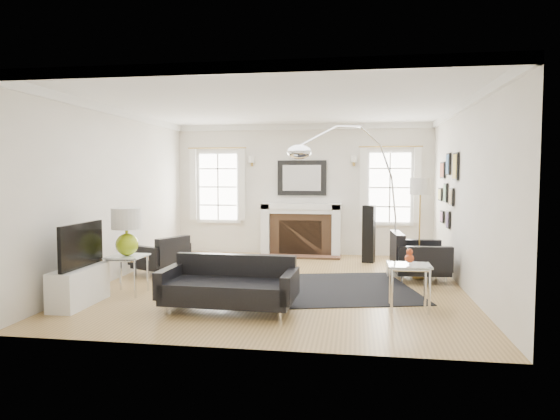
% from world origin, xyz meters
% --- Properties ---
extents(floor, '(6.00, 6.00, 0.00)m').
position_xyz_m(floor, '(0.00, 0.00, 0.00)').
color(floor, olive).
rests_on(floor, ground).
extents(back_wall, '(5.50, 0.04, 2.80)m').
position_xyz_m(back_wall, '(0.00, 3.00, 1.40)').
color(back_wall, silver).
rests_on(back_wall, floor).
extents(front_wall, '(5.50, 0.04, 2.80)m').
position_xyz_m(front_wall, '(0.00, -3.00, 1.40)').
color(front_wall, silver).
rests_on(front_wall, floor).
extents(left_wall, '(0.04, 6.00, 2.80)m').
position_xyz_m(left_wall, '(-2.75, 0.00, 1.40)').
color(left_wall, silver).
rests_on(left_wall, floor).
extents(right_wall, '(0.04, 6.00, 2.80)m').
position_xyz_m(right_wall, '(2.75, 0.00, 1.40)').
color(right_wall, silver).
rests_on(right_wall, floor).
extents(ceiling, '(5.50, 6.00, 0.02)m').
position_xyz_m(ceiling, '(0.00, 0.00, 2.80)').
color(ceiling, white).
rests_on(ceiling, back_wall).
extents(crown_molding, '(5.50, 6.00, 0.12)m').
position_xyz_m(crown_molding, '(0.00, 0.00, 2.74)').
color(crown_molding, white).
rests_on(crown_molding, back_wall).
extents(fireplace, '(1.70, 0.69, 1.11)m').
position_xyz_m(fireplace, '(0.00, 2.79, 0.54)').
color(fireplace, white).
rests_on(fireplace, floor).
extents(mantel_mirror, '(1.05, 0.07, 0.75)m').
position_xyz_m(mantel_mirror, '(0.00, 2.95, 1.65)').
color(mantel_mirror, black).
rests_on(mantel_mirror, back_wall).
extents(window_left, '(1.24, 0.15, 1.62)m').
position_xyz_m(window_left, '(-1.85, 2.95, 1.46)').
color(window_left, white).
rests_on(window_left, back_wall).
extents(window_right, '(1.24, 0.15, 1.62)m').
position_xyz_m(window_right, '(1.85, 2.95, 1.46)').
color(window_right, white).
rests_on(window_right, back_wall).
extents(gallery_wall, '(0.04, 1.73, 1.29)m').
position_xyz_m(gallery_wall, '(2.72, 1.30, 1.53)').
color(gallery_wall, black).
rests_on(gallery_wall, right_wall).
extents(tv_unit, '(0.35, 1.00, 1.09)m').
position_xyz_m(tv_unit, '(-2.44, -1.70, 0.33)').
color(tv_unit, white).
rests_on(tv_unit, floor).
extents(area_rug, '(3.09, 2.77, 0.01)m').
position_xyz_m(area_rug, '(0.67, -0.28, 0.01)').
color(area_rug, black).
rests_on(area_rug, floor).
extents(sofa, '(1.72, 0.84, 0.55)m').
position_xyz_m(sofa, '(-0.43, -1.62, 0.30)').
color(sofa, black).
rests_on(sofa, floor).
extents(armchair_left, '(0.99, 1.04, 0.55)m').
position_xyz_m(armchair_left, '(-2.15, 0.42, 0.31)').
color(armchair_left, black).
rests_on(armchair_left, floor).
extents(armchair_right, '(0.91, 1.00, 0.64)m').
position_xyz_m(armchair_right, '(2.14, 0.60, 0.36)').
color(armchair_right, black).
rests_on(armchair_right, floor).
extents(coffee_table, '(0.91, 0.91, 0.40)m').
position_xyz_m(coffee_table, '(-0.39, -0.65, 0.37)').
color(coffee_table, silver).
rests_on(coffee_table, floor).
extents(side_table_left, '(0.51, 0.51, 0.56)m').
position_xyz_m(side_table_left, '(-2.10, -1.01, 0.45)').
color(side_table_left, silver).
rests_on(side_table_left, floor).
extents(nesting_table, '(0.53, 0.45, 0.59)m').
position_xyz_m(nesting_table, '(1.82, -1.29, 0.47)').
color(nesting_table, silver).
rests_on(nesting_table, floor).
extents(gourd_lamp, '(0.43, 0.43, 0.68)m').
position_xyz_m(gourd_lamp, '(-2.10, -1.01, 0.95)').
color(gourd_lamp, '#A2BF17').
rests_on(gourd_lamp, side_table_left).
extents(orange_vase, '(0.12, 0.12, 0.18)m').
position_xyz_m(orange_vase, '(1.82, -1.29, 0.69)').
color(orange_vase, '#BB3E18').
rests_on(orange_vase, nesting_table).
extents(arc_floor_lamp, '(1.83, 1.70, 2.59)m').
position_xyz_m(arc_floor_lamp, '(1.07, 0.32, 1.40)').
color(arc_floor_lamp, silver).
rests_on(arc_floor_lamp, floor).
extents(stick_floor_lamp, '(0.34, 0.34, 1.66)m').
position_xyz_m(stick_floor_lamp, '(2.20, 0.78, 1.44)').
color(stick_floor_lamp, '#B1893D').
rests_on(stick_floor_lamp, floor).
extents(speaker_tower, '(0.27, 0.27, 1.12)m').
position_xyz_m(speaker_tower, '(1.41, 2.14, 0.56)').
color(speaker_tower, black).
rests_on(speaker_tower, floor).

